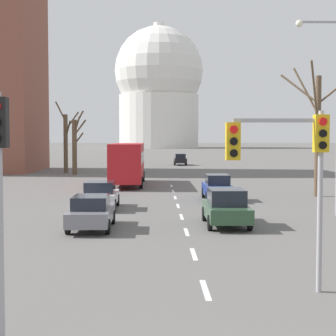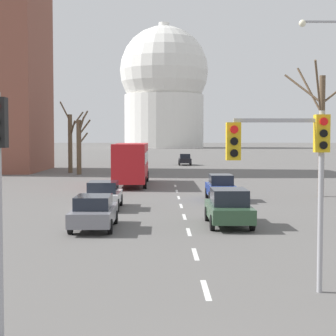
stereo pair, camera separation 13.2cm
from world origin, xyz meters
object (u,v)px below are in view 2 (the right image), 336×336
Objects in this scene: sedan_near_left at (103,195)px; sedan_mid_centre at (221,187)px; traffic_signal_near_right at (290,155)px; sedan_far_left at (137,166)px; city_bus at (132,161)px; sedan_far_right at (229,207)px; sedan_distant_centre at (94,212)px; street_lamp_right at (335,99)px; sedan_near_right at (185,159)px.

sedan_mid_centre is (7.01, 4.05, 0.05)m from sedan_near_left.
sedan_far_left is at bearing 97.08° from traffic_signal_near_right.
sedan_mid_centre reaches higher than sedan_near_left.
sedan_far_left is at bearing 90.87° from city_bus.
sedan_far_right is at bearing -94.06° from sedan_mid_centre.
sedan_far_left is at bearing 89.65° from sedan_distant_centre.
traffic_signal_near_right is at bearing -88.80° from sedan_far_right.
traffic_signal_near_right is 11.26m from sedan_far_right.
street_lamp_right is 13.40m from sedan_near_left.
sedan_near_left is (-6.51, 17.09, -2.77)m from traffic_signal_near_right.
sedan_near_right is at bearing 83.54° from sedan_distant_centre.
sedan_mid_centre is (0.35, -45.12, 0.00)m from sedan_near_right.
sedan_near_left is at bearing 135.54° from sedan_far_right.
sedan_near_left reaches higher than sedan_distant_centre.
sedan_distant_centre is at bearing -87.52° from sedan_near_left.
city_bus reaches higher than sedan_near_left.
city_bus is at bearing 87.12° from sedan_near_left.
sedan_mid_centre is at bearing -61.18° from city_bus.
sedan_near_right is 19.11m from sedan_far_left.
sedan_mid_centre is at bearing 124.99° from street_lamp_right.
sedan_mid_centre is 0.39× the size of city_bus.
sedan_mid_centre is 10.25m from sedan_far_right.
sedan_near_left is at bearing 92.48° from sedan_distant_centre.
sedan_near_left reaches higher than sedan_far_left.
sedan_near_right reaches higher than sedan_far_left.
traffic_signal_near_right is at bearing -82.92° from sedan_far_left.
sedan_near_left is 1.00× the size of sedan_mid_centre.
sedan_distant_centre is (-6.21, 10.12, -2.80)m from traffic_signal_near_right.
sedan_far_left is (-5.98, 48.17, -2.79)m from traffic_signal_near_right.
sedan_far_right reaches higher than sedan_near_left.
street_lamp_right reaches higher than sedan_near_left.
sedan_far_left is 0.41× the size of city_bus.
traffic_signal_near_right is 1.05× the size of sedan_near_right.
city_bus is (-5.51, 21.56, 1.20)m from sedan_far_right.
sedan_far_right is at bearing -44.46° from sedan_near_left.
sedan_distant_centre is 22.40m from city_bus.
street_lamp_right is at bearing 28.65° from sedan_far_right.
street_lamp_right reaches higher than city_bus.
sedan_far_right reaches higher than sedan_far_left.
sedan_near_left is (-11.98, 3.05, -5.15)m from street_lamp_right.
sedan_near_left is 0.95× the size of sedan_near_right.
traffic_signal_near_right is at bearing -79.98° from city_bus.
street_lamp_right is 0.91× the size of city_bus.
sedan_near_left is 49.62m from sedan_near_right.
street_lamp_right reaches higher than sedan_distant_centre.
sedan_mid_centre is at bearing -89.55° from sedan_near_right.
sedan_mid_centre reaches higher than sedan_near_right.
sedan_far_left is at bearing 98.78° from sedan_far_right.
traffic_signal_near_right is 1.11× the size of sedan_near_left.
traffic_signal_near_right reaches higher than sedan_far_right.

